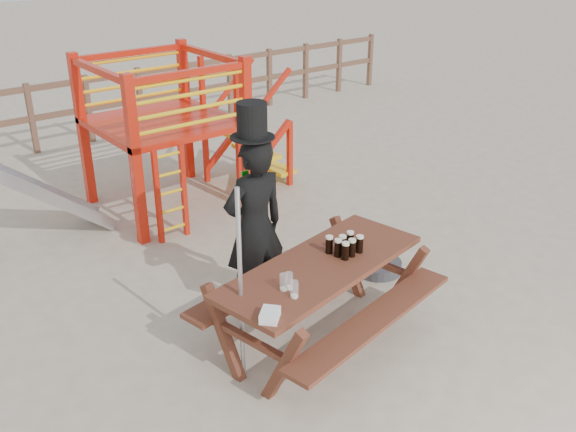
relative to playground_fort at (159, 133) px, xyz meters
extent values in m
plane|color=#B7A68E|center=(-0.12, -3.58, -1.07)|extent=(60.00, 60.00, 0.00)
cube|color=brown|center=(-0.12, 3.42, 0.03)|extent=(15.00, 0.06, 0.10)
cube|color=brown|center=(-0.12, 3.42, -0.47)|extent=(15.00, 0.06, 0.10)
cube|color=brown|center=(-0.62, 3.42, -0.47)|extent=(0.09, 0.09, 1.20)
cube|color=brown|center=(0.38, 3.42, -0.47)|extent=(0.09, 0.09, 1.20)
cube|color=brown|center=(1.38, 3.42, -0.47)|extent=(0.09, 0.09, 1.20)
cube|color=brown|center=(2.38, 3.42, -0.47)|extent=(0.09, 0.09, 1.20)
cube|color=brown|center=(3.38, 3.42, -0.47)|extent=(0.09, 0.09, 1.20)
cube|color=brown|center=(4.38, 3.42, -0.47)|extent=(0.09, 0.09, 1.20)
cube|color=brown|center=(5.38, 3.42, -0.47)|extent=(0.09, 0.09, 1.20)
cube|color=brown|center=(6.38, 3.42, -0.47)|extent=(0.09, 0.09, 1.20)
cube|color=brown|center=(7.38, 3.42, -0.47)|extent=(0.09, 0.09, 1.20)
cube|color=red|center=(-0.72, -0.78, -0.02)|extent=(0.12, 0.12, 2.10)
cube|color=red|center=(0.88, -0.78, -0.02)|extent=(0.12, 0.12, 2.10)
cube|color=red|center=(-0.72, 0.82, -0.02)|extent=(0.12, 0.12, 2.10)
cube|color=red|center=(0.88, 0.82, -0.02)|extent=(0.12, 0.12, 2.10)
cube|color=red|center=(0.08, 0.02, 0.13)|extent=(1.72, 1.72, 0.08)
cube|color=red|center=(0.08, -0.78, 0.93)|extent=(1.60, 0.08, 0.08)
cube|color=red|center=(0.08, 0.82, 0.93)|extent=(1.60, 0.08, 0.08)
cube|color=red|center=(-0.72, 0.02, 0.93)|extent=(0.08, 1.60, 0.08)
cube|color=red|center=(0.88, 0.02, 0.93)|extent=(0.08, 1.60, 0.08)
cylinder|color=yellow|center=(0.08, -0.78, 0.31)|extent=(1.50, 0.05, 0.05)
cylinder|color=yellow|center=(0.08, 0.82, 0.31)|extent=(1.50, 0.05, 0.05)
cylinder|color=yellow|center=(0.08, -0.78, 0.49)|extent=(1.50, 0.05, 0.05)
cylinder|color=yellow|center=(0.08, 0.82, 0.49)|extent=(1.50, 0.05, 0.05)
cylinder|color=yellow|center=(0.08, -0.78, 0.67)|extent=(1.50, 0.05, 0.05)
cylinder|color=yellow|center=(0.08, 0.82, 0.67)|extent=(1.50, 0.05, 0.05)
cylinder|color=yellow|center=(0.08, -0.78, 0.85)|extent=(1.50, 0.05, 0.05)
cylinder|color=yellow|center=(0.08, 0.82, 0.85)|extent=(1.50, 0.05, 0.05)
cube|color=red|center=(-0.55, -0.93, -0.47)|extent=(0.06, 0.06, 1.20)
cube|color=red|center=(-0.19, -0.93, -0.47)|extent=(0.06, 0.06, 1.20)
cylinder|color=yellow|center=(-0.37, -0.93, -0.92)|extent=(0.36, 0.04, 0.04)
cylinder|color=yellow|center=(-0.37, -0.93, -0.68)|extent=(0.36, 0.04, 0.04)
cylinder|color=yellow|center=(-0.37, -0.93, -0.44)|extent=(0.36, 0.04, 0.04)
cylinder|color=yellow|center=(-0.37, -0.93, -0.20)|extent=(0.36, 0.04, 0.04)
cylinder|color=yellow|center=(-0.37, -0.93, 0.04)|extent=(0.36, 0.04, 0.04)
cube|color=yellow|center=(1.03, 0.02, 0.01)|extent=(0.30, 0.90, 0.06)
cube|color=yellow|center=(1.31, 0.02, -0.29)|extent=(0.30, 0.90, 0.06)
cube|color=yellow|center=(1.59, 0.02, -0.59)|extent=(0.30, 0.90, 0.06)
cube|color=yellow|center=(1.87, 0.02, -0.89)|extent=(0.30, 0.90, 0.06)
cube|color=red|center=(1.43, -0.43, -0.47)|extent=(0.95, 0.08, 0.86)
cube|color=red|center=(1.43, 0.47, -0.47)|extent=(0.95, 0.08, 0.86)
cube|color=silver|center=(-1.62, 0.02, -0.45)|extent=(1.53, 0.55, 1.21)
cube|color=silver|center=(-1.62, -0.25, -0.41)|extent=(1.58, 0.04, 1.28)
cube|color=silver|center=(-1.62, 0.29, -0.41)|extent=(1.58, 0.04, 1.28)
cube|color=brown|center=(-0.34, -3.69, -0.27)|extent=(2.25, 1.18, 0.05)
cube|color=brown|center=(-0.23, -4.26, -0.59)|extent=(2.15, 0.69, 0.04)
cube|color=brown|center=(-0.45, -3.11, -0.59)|extent=(2.15, 0.69, 0.04)
cube|color=brown|center=(-1.23, -3.85, -0.69)|extent=(0.32, 1.27, 0.77)
cube|color=brown|center=(0.55, -3.52, -0.69)|extent=(0.32, 1.27, 0.77)
imported|color=black|center=(-0.49, -2.87, -0.15)|extent=(0.69, 0.47, 1.84)
cube|color=#0C860E|center=(-0.49, -2.72, 0.07)|extent=(0.07, 0.02, 0.43)
cylinder|color=black|center=(-0.49, -2.87, 0.78)|extent=(0.42, 0.42, 0.01)
cylinder|color=black|center=(-0.49, -2.87, 0.94)|extent=(0.28, 0.28, 0.32)
cube|color=white|center=(-0.49, -2.73, 1.05)|extent=(0.15, 0.01, 0.04)
cylinder|color=#B2B2B7|center=(-1.21, -3.67, -0.18)|extent=(0.04, 0.04, 1.79)
cylinder|color=#353539|center=(1.04, -3.10, -1.01)|extent=(0.54, 0.54, 0.13)
cylinder|color=#353539|center=(1.04, -3.10, -0.89)|extent=(0.06, 0.06, 0.10)
cube|color=white|center=(-1.24, -4.11, -0.20)|extent=(0.23, 0.22, 0.08)
cylinder|color=black|center=(-0.11, -3.76, -0.17)|extent=(0.07, 0.07, 0.15)
cylinder|color=beige|center=(-0.11, -3.76, -0.08)|extent=(0.07, 0.07, 0.02)
cylinder|color=black|center=(-0.02, -3.75, -0.17)|extent=(0.07, 0.07, 0.15)
cylinder|color=beige|center=(-0.02, -3.75, -0.08)|extent=(0.07, 0.07, 0.02)
cylinder|color=black|center=(0.09, -3.74, -0.17)|extent=(0.07, 0.07, 0.15)
cylinder|color=beige|center=(0.09, -3.74, -0.08)|extent=(0.07, 0.07, 0.02)
cylinder|color=black|center=(-0.12, -3.67, -0.17)|extent=(0.07, 0.07, 0.15)
cylinder|color=beige|center=(-0.12, -3.67, -0.08)|extent=(0.07, 0.07, 0.02)
cylinder|color=black|center=(-0.04, -3.64, -0.17)|extent=(0.07, 0.07, 0.15)
cylinder|color=beige|center=(-0.04, -3.64, -0.08)|extent=(0.07, 0.07, 0.02)
cylinder|color=black|center=(0.07, -3.62, -0.17)|extent=(0.07, 0.07, 0.15)
cylinder|color=beige|center=(0.07, -3.62, -0.08)|extent=(0.07, 0.07, 0.02)
cylinder|color=black|center=(-0.14, -3.57, -0.17)|extent=(0.07, 0.07, 0.15)
cylinder|color=beige|center=(-0.14, -3.57, -0.08)|extent=(0.07, 0.07, 0.02)
cylinder|color=silver|center=(-0.88, -3.83, -0.17)|extent=(0.07, 0.07, 0.15)
cylinder|color=beige|center=(-0.88, -3.83, -0.23)|extent=(0.06, 0.06, 0.02)
cylinder|color=silver|center=(-0.84, -3.84, -0.17)|extent=(0.07, 0.07, 0.15)
cylinder|color=beige|center=(-0.84, -3.84, -0.23)|extent=(0.06, 0.06, 0.02)
cylinder|color=silver|center=(-0.89, -3.98, -0.17)|extent=(0.07, 0.07, 0.15)
cylinder|color=beige|center=(-0.89, -3.98, -0.23)|extent=(0.06, 0.06, 0.02)
camera|label=1|loc=(-3.72, -7.49, 2.59)|focal=40.00mm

